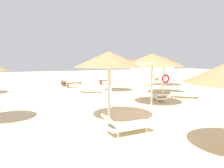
# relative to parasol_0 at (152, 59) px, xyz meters

# --- Properties ---
(ground_plane) EXTENTS (80.00, 80.00, 0.00)m
(ground_plane) POSITION_rel_parasol_0_xyz_m (-1.97, -1.69, -2.71)
(ground_plane) COLOR beige
(parasol_0) EXTENTS (3.07, 3.07, 3.02)m
(parasol_0) POSITION_rel_parasol_0_xyz_m (0.00, 0.00, 0.00)
(parasol_0) COLOR silver
(parasol_0) RESTS_ON ground
(parasol_2) EXTENTS (2.99, 2.99, 3.03)m
(parasol_2) POSITION_rel_parasol_0_xyz_m (-3.49, -2.06, -0.02)
(parasol_2) COLOR silver
(parasol_2) RESTS_ON ground
(parasol_3) EXTENTS (2.51, 2.51, 2.97)m
(parasol_3) POSITION_rel_parasol_0_xyz_m (-0.30, 5.64, -0.01)
(parasol_3) COLOR silver
(parasol_3) RESTS_ON ground
(parasol_5) EXTENTS (2.93, 2.93, 2.55)m
(parasol_5) POSITION_rel_parasol_0_xyz_m (6.50, 7.52, -0.42)
(parasol_5) COLOR silver
(parasol_5) RESTS_ON ground
(parasol_7) EXTENTS (3.17, 3.17, 2.82)m
(parasol_7) POSITION_rel_parasol_0_xyz_m (2.99, 3.03, -0.25)
(parasol_7) COLOR silver
(parasol_7) RESTS_ON ground
(lounger_0) EXTENTS (1.23, 2.02, 0.61)m
(lounger_0) POSITION_rel_parasol_0_xyz_m (1.14, 0.85, -2.40)
(lounger_0) COLOR silver
(lounger_0) RESTS_ON ground
(lounger_2) EXTENTS (1.91, 0.78, 0.77)m
(lounger_2) POSITION_rel_parasol_0_xyz_m (-3.49, -3.78, -2.39)
(lounger_2) COLOR silver
(lounger_2) RESTS_ON ground
(lounger_3) EXTENTS (1.98, 1.33, 0.75)m
(lounger_3) POSITION_rel_parasol_0_xyz_m (-2.17, 5.96, -2.39)
(lounger_3) COLOR silver
(lounger_3) RESTS_ON ground
(lounger_5) EXTENTS (1.89, 0.70, 0.75)m
(lounger_5) POSITION_rel_parasol_0_xyz_m (5.29, 8.29, -2.39)
(lounger_5) COLOR silver
(lounger_5) RESTS_ON ground
(lounger_7) EXTENTS (1.82, 1.78, 0.65)m
(lounger_7) POSITION_rel_parasol_0_xyz_m (3.45, 1.09, -2.40)
(lounger_7) COLOR silver
(lounger_7) RESTS_ON ground
(bench_0) EXTENTS (0.47, 1.52, 0.49)m
(bench_0) POSITION_rel_parasol_0_xyz_m (-3.29, 11.15, -2.36)
(bench_0) COLOR brown
(bench_0) RESTS_ON ground
(bench_1) EXTENTS (1.55, 0.65, 0.49)m
(bench_1) POSITION_rel_parasol_0_xyz_m (1.07, 10.66, -2.36)
(bench_1) COLOR brown
(bench_1) RESTS_ON ground
(bench_2) EXTENTS (1.51, 0.43, 0.49)m
(bench_2) POSITION_rel_parasol_0_xyz_m (-2.59, 9.36, -2.36)
(bench_2) COLOR brown
(bench_2) RESTS_ON ground
(beach_cabana) EXTENTS (4.41, 3.76, 2.66)m
(beach_cabana) POSITION_rel_parasol_0_xyz_m (7.45, 11.68, -1.36)
(beach_cabana) COLOR white
(beach_cabana) RESTS_ON ground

